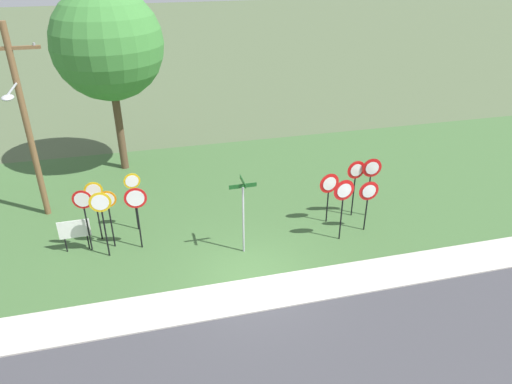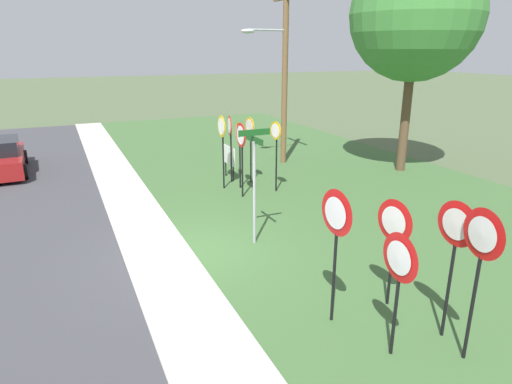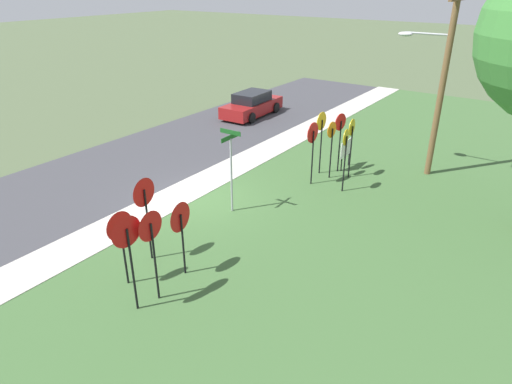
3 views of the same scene
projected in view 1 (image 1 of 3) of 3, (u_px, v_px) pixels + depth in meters
ground_plane at (251, 280)px, 15.84m from camera, size 160.00×160.00×0.00m
sidewalk_strip at (257, 294)px, 15.14m from camera, size 44.00×1.60×0.06m
grass_median at (220, 196)px, 20.96m from camera, size 44.00×12.00×0.04m
stop_sign_near_left at (136, 205)px, 16.54m from camera, size 0.79×0.10×2.49m
stop_sign_near_right at (108, 207)px, 16.67m from camera, size 0.64×0.10×2.34m
stop_sign_far_left at (95, 199)px, 17.07m from camera, size 0.66×0.11×2.43m
stop_sign_far_center at (102, 211)px, 16.06m from camera, size 0.74×0.10×2.59m
stop_sign_far_right at (133, 190)px, 17.68m from camera, size 0.61×0.12×2.44m
stop_sign_center_tall at (84, 208)px, 16.42m from camera, size 0.70×0.16×2.47m
yield_sign_near_left at (371, 174)px, 18.53m from camera, size 0.79×0.12×2.55m
yield_sign_near_right at (369, 195)px, 17.73m from camera, size 0.79×0.10×2.12m
yield_sign_far_left at (344, 196)px, 17.01m from camera, size 0.82×0.12×2.51m
yield_sign_far_right at (329, 187)px, 18.26m from camera, size 0.83×0.13×2.14m
yield_sign_center at (356, 175)px, 18.56m from camera, size 0.76×0.11×2.46m
street_name_post at (243, 210)px, 16.39m from camera, size 0.96×0.82×2.93m
utility_pole at (25, 119)px, 17.52m from camera, size 2.10×2.07×7.60m
notice_board at (74, 231)px, 16.89m from camera, size 1.10×0.06×1.25m
oak_tree_left at (108, 45)px, 20.70m from camera, size 4.91×4.91×8.43m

